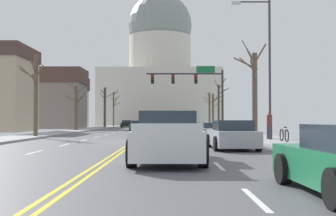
# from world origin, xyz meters

# --- Properties ---
(ground) EXTENTS (20.00, 180.00, 0.20)m
(ground) POSITION_xyz_m (0.00, -0.00, 0.02)
(ground) COLOR #515156
(signal_gantry) EXTENTS (7.91, 0.41, 6.71)m
(signal_gantry) POSITION_xyz_m (4.77, 17.65, 4.97)
(signal_gantry) COLOR #28282D
(signal_gantry) RESTS_ON ground
(street_lamp_right) EXTENTS (2.40, 0.24, 8.54)m
(street_lamp_right) POSITION_xyz_m (7.90, -0.25, 5.17)
(street_lamp_right) COLOR #333338
(street_lamp_right) RESTS_ON ground
(capitol_building) EXTENTS (28.84, 22.69, 35.53)m
(capitol_building) POSITION_xyz_m (0.00, 81.72, 13.35)
(capitol_building) COLOR beige
(capitol_building) RESTS_ON ground
(sedan_near_00) EXTENTS (2.11, 4.31, 1.25)m
(sedan_near_00) POSITION_xyz_m (1.64, 13.52, 0.59)
(sedan_near_00) COLOR #B71414
(sedan_near_00) RESTS_ON ground
(sedan_near_01) EXTENTS (2.04, 4.57, 1.11)m
(sedan_near_01) POSITION_xyz_m (5.41, 6.08, 0.53)
(sedan_near_01) COLOR #9EA3A8
(sedan_near_01) RESTS_ON ground
(sedan_near_02) EXTENTS (2.11, 4.51, 1.23)m
(sedan_near_02) POSITION_xyz_m (1.83, -0.82, 0.59)
(sedan_near_02) COLOR silver
(sedan_near_02) RESTS_ON ground
(sedan_near_03) EXTENTS (2.12, 4.38, 1.32)m
(sedan_near_03) POSITION_xyz_m (4.96, -6.54, 0.61)
(sedan_near_03) COLOR #9EA3A8
(sedan_near_03) RESTS_ON ground
(pickup_truck_near_04) EXTENTS (2.31, 5.70, 1.64)m
(pickup_truck_near_04) POSITION_xyz_m (2.01, -12.26, 0.74)
(pickup_truck_near_04) COLOR silver
(pickup_truck_near_04) RESTS_ON ground
(sedan_oncoming_00) EXTENTS (2.13, 4.58, 1.22)m
(sedan_oncoming_00) POSITION_xyz_m (-1.63, 27.19, 0.58)
(sedan_oncoming_00) COLOR #1E7247
(sedan_oncoming_00) RESTS_ON ground
(sedan_oncoming_01) EXTENTS (1.98, 4.29, 1.19)m
(sedan_oncoming_01) POSITION_xyz_m (-1.64, 37.42, 0.57)
(sedan_oncoming_01) COLOR navy
(sedan_oncoming_01) RESTS_ON ground
(sedan_oncoming_02) EXTENTS (2.03, 4.51, 1.24)m
(sedan_oncoming_02) POSITION_xyz_m (-5.01, 46.82, 0.58)
(sedan_oncoming_02) COLOR black
(sedan_oncoming_02) RESTS_ON ground
(flank_building_00) EXTENTS (9.43, 9.16, 8.94)m
(flank_building_00) POSITION_xyz_m (-17.29, 49.17, 4.54)
(flank_building_00) COLOR #B2A38E
(flank_building_00) RESTS_ON ground
(flank_building_02) EXTENTS (11.77, 6.63, 8.89)m
(flank_building_02) POSITION_xyz_m (-16.31, 37.63, 4.51)
(flank_building_02) COLOR slate
(flank_building_02) RESTS_ON ground
(bare_tree_00) EXTENTS (2.14, 2.19, 5.76)m
(bare_tree_00) POSITION_xyz_m (8.76, 43.48, 3.06)
(bare_tree_00) COLOR #4C3D2D
(bare_tree_00) RESTS_ON ground
(bare_tree_01) EXTENTS (1.72, 2.13, 6.09)m
(bare_tree_01) POSITION_xyz_m (-7.84, 5.64, 3.38)
(bare_tree_01) COLOR brown
(bare_tree_01) RESTS_ON ground
(bare_tree_02) EXTENTS (2.08, 2.26, 5.13)m
(bare_tree_02) POSITION_xyz_m (8.87, 38.61, 2.90)
(bare_tree_02) COLOR brown
(bare_tree_02) RESTS_ON ground
(bare_tree_03) EXTENTS (1.65, 1.83, 6.98)m
(bare_tree_03) POSITION_xyz_m (-8.01, 53.12, 3.61)
(bare_tree_03) COLOR brown
(bare_tree_03) RESTS_ON ground
(bare_tree_04) EXTENTS (1.86, 0.97, 6.60)m
(bare_tree_04) POSITION_xyz_m (8.63, 29.50, 3.24)
(bare_tree_04) COLOR #423328
(bare_tree_04) RESTS_ON ground
(bare_tree_05) EXTENTS (2.27, 2.27, 6.56)m
(bare_tree_05) POSITION_xyz_m (-8.18, 43.03, 3.51)
(bare_tree_05) COLOR brown
(bare_tree_05) RESTS_ON ground
(bare_tree_06) EXTENTS (2.30, 2.89, 6.47)m
(bare_tree_06) POSITION_xyz_m (7.82, 2.55, 3.28)
(bare_tree_06) COLOR brown
(bare_tree_06) RESTS_ON ground
(bare_tree_07) EXTENTS (2.80, 1.90, 5.25)m
(bare_tree_07) POSITION_xyz_m (-8.62, 23.51, 2.85)
(bare_tree_07) COLOR brown
(bare_tree_07) RESTS_ON ground
(pedestrian_00) EXTENTS (0.35, 0.34, 1.70)m
(pedestrian_00) POSITION_xyz_m (9.18, 9.19, 1.09)
(pedestrian_00) COLOR #4C4238
(pedestrian_00) RESTS_ON ground
(pedestrian_01) EXTENTS (0.35, 0.34, 1.72)m
(pedestrian_01) POSITION_xyz_m (8.42, 0.83, 1.10)
(pedestrian_01) COLOR #33333D
(pedestrian_01) RESTS_ON ground
(bicycle_parked) EXTENTS (0.12, 1.77, 0.85)m
(bicycle_parked) POSITION_xyz_m (8.46, -2.43, 0.49)
(bicycle_parked) COLOR black
(bicycle_parked) RESTS_ON ground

